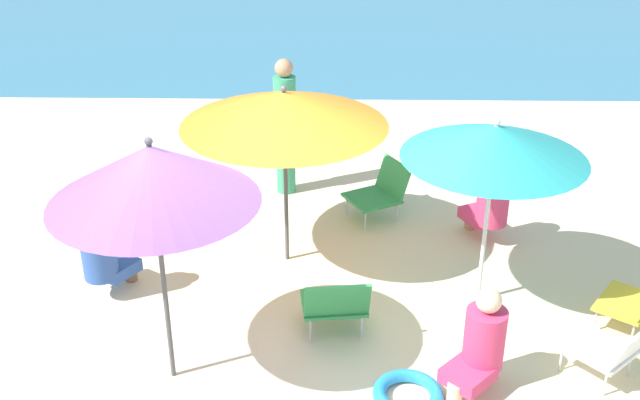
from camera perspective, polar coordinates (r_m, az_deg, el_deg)
The scene contains 14 objects.
ground_plane at distance 6.99m, azimuth -0.95°, elevation -9.13°, with size 40.00×40.00×0.00m, color beige.
umbrella_orange at distance 7.23m, azimuth -2.66°, elevation 6.72°, with size 1.96×1.96×1.84m.
umbrella_teal at distance 6.71m, azimuth 12.74°, elevation 4.19°, with size 1.60×1.60×1.80m.
umbrella_purple at distance 5.60m, azimuth -12.25°, elevation 1.84°, with size 1.54×1.54×2.08m.
beach_chair_b at distance 7.28m, azimuth 22.30°, elevation -6.79°, with size 0.72×0.74×0.57m.
beach_chair_c at distance 6.61m, azimuth 20.64°, elevation -10.15°, with size 0.73×0.74×0.60m.
beach_chair_d at distance 6.67m, azimuth 1.13°, elevation -7.56°, with size 0.62×0.61×0.63m.
beach_chair_e at distance 8.61m, azimuth 4.50°, elevation 0.74°, with size 0.77×0.74×0.63m.
beach_chair_f at distance 8.43m, azimuth -11.12°, elevation -0.71°, with size 0.69×0.68×0.56m.
person_a at distance 8.23m, azimuth 12.41°, elevation -0.02°, with size 0.48×0.56×0.96m.
person_b at distance 7.41m, azimuth -15.69°, elevation -3.69°, with size 0.49×0.55×0.95m.
person_c at distance 6.19m, azimuth 11.74°, elevation -10.26°, with size 0.53×0.53×0.90m.
person_d at distance 8.98m, azimuth -2.58°, elevation 5.52°, with size 0.26×0.26×1.63m.
swim_ring at distance 6.22m, azimuth 6.48°, elevation -14.02°, with size 0.55×0.55×0.10m, color #238CD8.
Camera 1 is at (0.22, -5.65, 4.11)m, focal length 43.51 mm.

